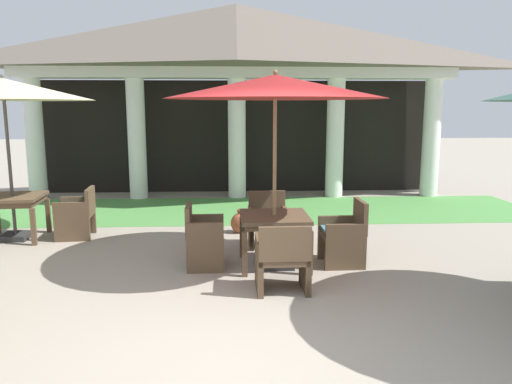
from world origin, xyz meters
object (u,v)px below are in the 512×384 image
patio_table_far_back (13,202)px  patio_umbrella_far_back (3,90)px  patio_umbrella_near_foreground (275,88)px  patio_chair_near_foreground_south (283,259)px  patio_chair_near_foreground_east (344,235)px  patio_chair_near_foreground_west (203,238)px  terracotta_urn (239,223)px  patio_chair_far_back_east (77,214)px  patio_table_near_foreground (274,222)px  patio_chair_near_foreground_north (268,221)px

patio_table_far_back → patio_umbrella_far_back: (0.00, -0.00, 1.76)m
patio_table_far_back → patio_umbrella_far_back: size_ratio=0.36×
patio_umbrella_near_foreground → patio_chair_near_foreground_south: (0.02, -0.96, -1.97)m
patio_chair_near_foreground_east → patio_table_far_back: patio_chair_near_foreground_east is taller
patio_chair_near_foreground_west → patio_umbrella_near_foreground: bearing=90.0°
terracotta_urn → patio_table_far_back: bearing=-175.9°
patio_table_far_back → patio_chair_far_back_east: patio_chair_far_back_east is taller
patio_chair_near_foreground_west → patio_chair_near_foreground_east: (1.91, 0.03, -0.00)m
patio_table_near_foreground → patio_chair_near_foreground_west: size_ratio=1.08×
patio_table_near_foreground → patio_umbrella_far_back: (-4.09, 1.54, 1.78)m
patio_chair_near_foreground_east → terracotta_urn: bearing=37.1°
patio_table_near_foreground → patio_chair_near_foreground_east: (0.96, 0.02, -0.20)m
patio_chair_near_foreground_north → patio_chair_far_back_east: patio_chair_near_foreground_north is taller
patio_chair_near_foreground_west → patio_chair_near_foreground_north: size_ratio=1.02×
patio_umbrella_far_back → patio_table_near_foreground: bearing=-20.6°
terracotta_urn → patio_umbrella_near_foreground: bearing=-76.1°
patio_table_near_foreground → patio_umbrella_near_foreground: (-0.00, -0.00, 1.76)m
patio_umbrella_far_back → patio_chair_far_back_east: 2.22m
patio_chair_near_foreground_west → patio_umbrella_far_back: 4.02m
patio_chair_near_foreground_west → patio_chair_near_foreground_east: bearing=90.0°
patio_table_far_back → patio_chair_far_back_east: bearing=5.0°
patio_umbrella_far_back → patio_chair_far_back_east: bearing=5.0°
patio_umbrella_near_foreground → terracotta_urn: bearing=103.9°
patio_chair_near_foreground_west → patio_chair_far_back_east: bearing=-128.3°
patio_chair_near_foreground_west → patio_table_far_back: patio_chair_near_foreground_west is taller
patio_chair_near_foreground_south → patio_chair_near_foreground_east: bearing=44.9°
patio_chair_near_foreground_south → patio_chair_far_back_east: patio_chair_near_foreground_south is taller
patio_chair_near_foreground_west → patio_chair_near_foreground_east: 1.91m
patio_umbrella_near_foreground → patio_chair_near_foreground_south: 2.19m
patio_chair_near_foreground_east → patio_table_far_back: 5.28m
patio_chair_near_foreground_south → terracotta_urn: patio_chair_near_foreground_south is taller
patio_umbrella_near_foreground → patio_chair_near_foreground_west: patio_umbrella_near_foreground is taller
patio_chair_near_foreground_east → terracotta_urn: (-1.40, 1.79, -0.23)m
patio_umbrella_near_foreground → patio_chair_near_foreground_east: patio_umbrella_near_foreground is taller
patio_chair_near_foreground_west → terracotta_urn: patio_chair_near_foreground_west is taller
patio_chair_near_foreground_west → patio_chair_near_foreground_east: patio_chair_near_foreground_east is taller
patio_table_near_foreground → terracotta_urn: 1.91m
patio_chair_near_foreground_east → patio_umbrella_far_back: size_ratio=0.32×
patio_chair_near_foreground_south → patio_chair_far_back_east: bearing=139.5°
patio_chair_near_foreground_south → terracotta_urn: bearing=98.5°
patio_chair_near_foreground_west → patio_chair_near_foreground_south: size_ratio=1.03×
patio_chair_near_foreground_west → patio_umbrella_far_back: (-3.14, 1.56, 1.97)m
patio_chair_near_foreground_west → patio_table_far_back: size_ratio=0.88×
patio_table_near_foreground → patio_umbrella_far_back: patio_umbrella_far_back is taller
patio_chair_near_foreground_north → patio_chair_near_foreground_south: (0.03, -1.91, 0.01)m
patio_umbrella_near_foreground → patio_chair_near_foreground_east: 2.18m
patio_chair_near_foreground_south → patio_umbrella_far_back: (-4.11, 2.50, 1.98)m
patio_table_near_foreground → patio_table_far_back: 4.37m
patio_table_near_foreground → patio_umbrella_near_foreground: 1.76m
patio_table_far_back → patio_umbrella_far_back: bearing=-14.0°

